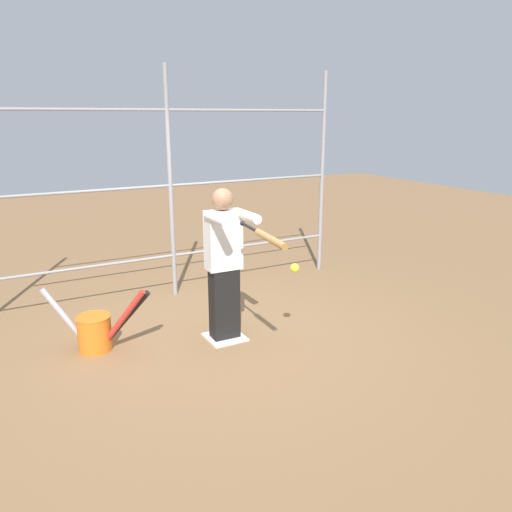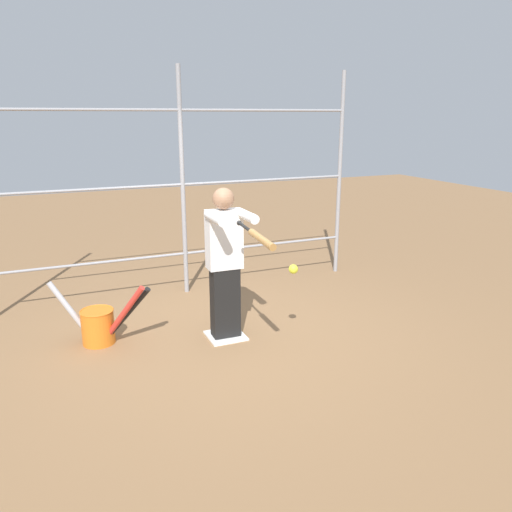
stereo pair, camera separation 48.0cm
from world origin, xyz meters
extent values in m
plane|color=olive|center=(0.00, 0.00, 0.00)|extent=(24.00, 24.00, 0.00)
cube|color=white|center=(0.00, 0.00, 0.01)|extent=(0.40, 0.40, 0.02)
cylinder|color=#939399|center=(-2.41, -1.60, 1.49)|extent=(0.06, 0.06, 2.99)
cylinder|color=#939399|center=(0.00, -1.60, 1.49)|extent=(0.06, 0.06, 2.99)
cylinder|color=#939399|center=(0.00, -1.60, 0.55)|extent=(4.83, 0.04, 0.04)
cylinder|color=#939399|center=(0.00, -1.60, 1.49)|extent=(4.83, 0.04, 0.04)
cylinder|color=#939399|center=(0.00, -1.60, 2.44)|extent=(4.83, 0.04, 0.04)
cube|color=black|center=(0.00, 0.00, 0.40)|extent=(0.30, 0.20, 0.80)
cube|color=white|center=(0.00, 0.00, 1.11)|extent=(0.37, 0.22, 0.63)
sphere|color=#9E7051|center=(0.00, 0.00, 1.54)|extent=(0.23, 0.23, 0.23)
cylinder|color=white|center=(-0.16, 0.23, 1.40)|extent=(0.10, 0.44, 0.10)
cylinder|color=white|center=(0.16, 0.22, 1.40)|extent=(0.10, 0.44, 0.10)
sphere|color=black|center=(0.00, 0.44, 1.38)|extent=(0.05, 0.05, 0.05)
cylinder|color=black|center=(0.00, 0.60, 1.37)|extent=(0.03, 0.32, 0.05)
cylinder|color=#B27F42|center=(0.01, 0.99, 1.34)|extent=(0.07, 0.48, 0.10)
sphere|color=yellow|center=(-0.55, 0.54, 0.87)|extent=(0.10, 0.10, 0.10)
cylinder|color=orange|center=(1.31, -0.39, 0.19)|extent=(0.34, 0.34, 0.37)
torus|color=orange|center=(1.31, -0.39, 0.37)|extent=(0.36, 0.36, 0.01)
cylinder|color=#B2B2B7|center=(1.56, -0.52, 0.36)|extent=(0.45, 0.26, 0.67)
cylinder|color=black|center=(1.03, -0.22, 0.34)|extent=(0.52, 0.34, 0.65)
cylinder|color=red|center=(1.07, -0.17, 0.37)|extent=(0.45, 0.43, 0.70)
camera|label=1|loc=(2.13, 4.60, 2.37)|focal=35.00mm
camera|label=2|loc=(1.69, 4.81, 2.37)|focal=35.00mm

